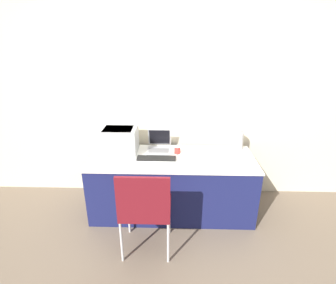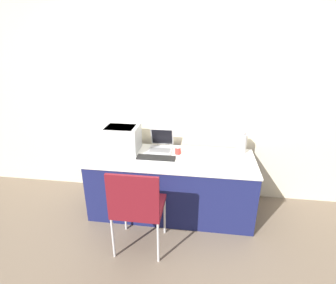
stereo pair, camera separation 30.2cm
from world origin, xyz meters
The scene contains 9 objects.
ground_plane centered at (0.00, 0.00, 0.00)m, with size 14.00×14.00×0.00m, color #6B5B4C.
wall_back centered at (0.00, 0.85, 1.30)m, with size 8.00×0.05×2.60m.
table centered at (0.00, 0.37, 0.36)m, with size 1.92×0.75×0.72m.
printer centered at (-0.64, 0.51, 0.89)m, with size 0.42×0.34×0.31m.
laptop_left centered at (-0.17, 0.59, 0.77)m, with size 0.29×0.32×0.24m.
external_keyboard centered at (-0.18, 0.32, 0.73)m, with size 0.45×0.12×0.02m.
coffee_cup centered at (0.06, 0.48, 0.77)m, with size 0.08×0.08×0.10m.
metal_pitcher centered at (0.82, 0.64, 0.85)m, with size 0.12×0.12×0.28m.
chair centered at (-0.24, -0.35, 0.56)m, with size 0.48×0.44×0.93m.
Camera 1 is at (0.04, -2.40, 2.03)m, focal length 28.00 mm.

